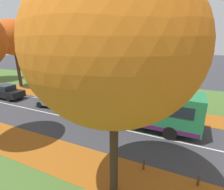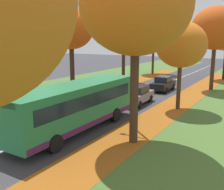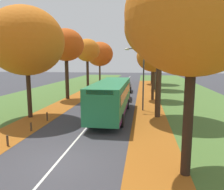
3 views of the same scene
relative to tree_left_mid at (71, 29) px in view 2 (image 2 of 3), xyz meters
name	(u,v)px [view 2 (image 2 of 3)]	position (x,y,z in m)	size (l,w,h in m)	color
grass_verge_left	(65,88)	(-3.73, 2.96, -6.63)	(12.00, 90.00, 0.01)	#476B2D
leaf_litter_left	(59,103)	(0.87, -3.04, -6.63)	(2.80, 60.00, 0.00)	#9E5619
leaf_litter_right	(154,119)	(10.07, -3.04, -6.63)	(2.80, 60.00, 0.00)	#9E5619
road_centre_line	(134,97)	(5.47, 2.96, -6.63)	(0.12, 80.00, 0.01)	silver
tree_left_mid	(71,29)	(0.00, 0.00, 0.00)	(4.37, 4.37, 8.66)	#382619
tree_left_far	(124,33)	(-0.09, 10.76, -0.13)	(4.24, 4.24, 8.48)	#382619
tree_left_distant	(154,36)	(0.13, 20.45, -0.44)	(5.73, 5.73, 8.79)	#422D1E
tree_right_near	(136,5)	(10.72, -7.62, 0.79)	(5.83, 5.83, 10.08)	#422D1E
tree_right_mid	(181,45)	(10.64, 0.76, -1.38)	(4.07, 4.07, 7.11)	#422D1E
tree_right_far	(216,28)	(11.32, 10.93, 0.23)	(5.27, 5.27, 9.27)	#422D1E
streetlamp_right	(128,70)	(9.14, -5.34, -2.90)	(1.89, 0.28, 6.00)	#47474C
bus	(76,104)	(6.75, -7.79, -4.93)	(2.68, 10.40, 2.98)	#237A47
car_grey_lead	(137,95)	(6.98, 0.54, -5.82)	(1.93, 4.27, 1.62)	slate
car_black_following	(163,84)	(6.76, 7.61, -5.82)	(1.88, 4.25, 1.62)	black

